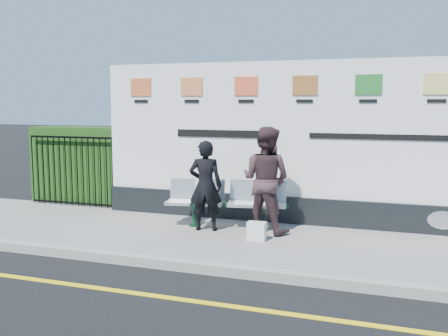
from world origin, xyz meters
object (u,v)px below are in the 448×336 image
Objects in this scene: billboard at (304,154)px; woman_left at (205,186)px; bench at (226,214)px; woman_right at (266,180)px.

billboard is 5.02× the size of woman_left.
billboard reaches higher than bench.
billboard is 1.94m from woman_left.
woman_right is (-0.51, -0.86, -0.38)m from billboard.
bench is 0.70m from woman_left.
billboard is at bearing -107.04° from woman_right.
billboard is 1.07m from woman_right.
bench is 1.35× the size of woman_left.
billboard is 3.70× the size of bench.
woman_right reaches higher than woman_left.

